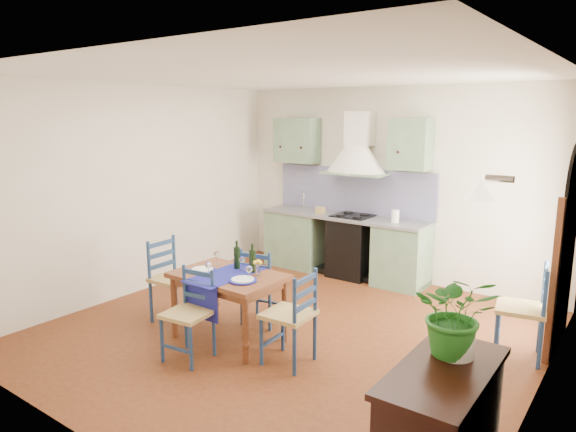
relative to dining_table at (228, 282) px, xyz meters
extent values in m
plane|color=#4F2210|center=(0.42, 0.56, -0.65)|extent=(5.00, 5.00, 0.00)
cube|color=silver|center=(0.42, 3.06, 0.75)|extent=(5.00, 0.04, 2.80)
cube|color=gray|center=(-1.03, 2.75, -0.21)|extent=(0.90, 0.60, 0.88)
cube|color=gray|center=(0.77, 2.75, -0.21)|extent=(0.70, 0.60, 0.88)
cube|color=black|center=(-0.03, 2.75, -0.21)|extent=(0.60, 0.58, 0.88)
cube|color=gray|center=(-0.18, 2.75, 0.25)|extent=(2.60, 0.64, 0.04)
cube|color=silver|center=(-1.03, 2.75, 0.24)|extent=(0.45, 0.40, 0.03)
cylinder|color=silver|center=(-1.03, 2.93, 0.40)|extent=(0.02, 0.02, 0.26)
cube|color=black|center=(-0.03, 2.75, 0.27)|extent=(0.55, 0.48, 0.02)
cube|color=black|center=(-0.18, 2.80, -0.61)|extent=(2.60, 0.50, 0.08)
cube|color=#0A0C5F|center=(-0.18, 3.02, 0.61)|extent=(2.65, 0.05, 0.68)
cube|color=gray|center=(-1.13, 2.88, 1.35)|extent=(0.70, 0.34, 0.70)
cube|color=gray|center=(0.77, 2.88, 1.35)|extent=(0.55, 0.34, 0.70)
cone|color=white|center=(-0.03, 2.81, 1.10)|extent=(0.96, 0.96, 0.40)
cube|color=white|center=(-0.03, 2.90, 1.55)|extent=(0.36, 0.30, 0.50)
cube|color=silver|center=(2.92, 0.56, 0.75)|extent=(0.04, 5.00, 2.80)
cube|color=black|center=(2.91, 1.96, 0.17)|extent=(0.03, 1.00, 1.65)
cylinder|color=black|center=(2.91, 1.96, 1.00)|extent=(0.03, 1.00, 1.00)
cube|color=brown|center=(2.88, 1.42, 0.17)|extent=(0.06, 0.06, 1.65)
cube|color=brown|center=(2.88, 2.50, 0.17)|extent=(0.06, 0.06, 1.65)
cube|color=brown|center=(2.89, 2.18, 0.33)|extent=(0.04, 0.55, 1.96)
cylinder|color=silver|center=(2.86, -0.86, 1.40)|extent=(0.15, 0.04, 0.04)
cone|color=#FFEDC6|center=(2.76, -0.86, 1.33)|extent=(0.16, 0.16, 0.12)
cube|color=silver|center=(-2.08, 0.56, 0.75)|extent=(0.04, 5.00, 2.80)
cube|color=white|center=(0.42, 0.56, 2.15)|extent=(5.00, 5.00, 0.01)
cube|color=brown|center=(0.00, 0.00, 0.06)|extent=(1.17, 0.78, 0.05)
cube|color=brown|center=(0.00, 0.00, -0.01)|extent=(1.05, 0.67, 0.08)
cylinder|color=brown|center=(-0.52, -0.31, -0.31)|extent=(0.07, 0.07, 0.68)
cylinder|color=brown|center=(-0.51, 0.33, -0.31)|extent=(0.07, 0.07, 0.68)
cylinder|color=brown|center=(0.50, -0.32, -0.31)|extent=(0.07, 0.07, 0.68)
cylinder|color=brown|center=(0.51, 0.32, -0.31)|extent=(0.07, 0.07, 0.68)
cube|color=navy|center=(0.00, -0.04, 0.08)|extent=(0.44, 0.87, 0.01)
cube|color=navy|center=(-0.01, -0.39, -0.10)|extent=(0.43, 0.02, 0.38)
cylinder|color=navy|center=(-0.29, -0.09, 0.10)|extent=(0.29, 0.29, 0.01)
cylinder|color=white|center=(-0.29, -0.09, 0.11)|extent=(0.23, 0.23, 0.01)
cylinder|color=navy|center=(0.28, -0.09, 0.10)|extent=(0.29, 0.29, 0.01)
cylinder|color=white|center=(0.28, -0.09, 0.11)|extent=(0.23, 0.23, 0.01)
cylinder|color=black|center=(-0.05, 0.20, 0.24)|extent=(0.07, 0.07, 0.32)
cylinder|color=black|center=(0.17, 0.20, 0.24)|extent=(0.07, 0.07, 0.32)
cylinder|color=white|center=(0.29, 0.15, 0.14)|extent=(0.05, 0.05, 0.10)
sphere|color=yellow|center=(0.29, 0.15, 0.23)|extent=(0.10, 0.10, 0.10)
cylinder|color=navy|center=(-0.18, -0.78, -0.42)|extent=(0.04, 0.04, 0.46)
cylinder|color=navy|center=(-0.22, -0.42, -0.20)|extent=(0.04, 0.04, 0.90)
cylinder|color=navy|center=(0.18, -0.73, -0.42)|extent=(0.04, 0.04, 0.46)
cylinder|color=navy|center=(0.14, -0.38, -0.20)|extent=(0.04, 0.04, 0.90)
cube|color=tan|center=(-0.02, -0.58, -0.18)|extent=(0.47, 0.47, 0.04)
cube|color=navy|center=(-0.04, -0.40, -0.05)|extent=(0.38, 0.07, 0.05)
cube|color=navy|center=(-0.04, -0.40, 0.07)|extent=(0.38, 0.07, 0.05)
cube|color=navy|center=(-0.04, -0.40, 0.19)|extent=(0.38, 0.07, 0.05)
cube|color=navy|center=(0.00, -0.76, -0.47)|extent=(0.36, 0.07, 0.03)
cylinder|color=navy|center=(0.15, 0.79, -0.42)|extent=(0.04, 0.04, 0.47)
cylinder|color=navy|center=(0.22, 0.43, -0.20)|extent=(0.04, 0.04, 0.91)
cylinder|color=navy|center=(-0.21, 0.73, -0.42)|extent=(0.04, 0.04, 0.47)
cylinder|color=navy|center=(-0.14, 0.37, -0.20)|extent=(0.04, 0.04, 0.91)
cube|color=tan|center=(0.01, 0.58, -0.17)|extent=(0.50, 0.50, 0.04)
cube|color=navy|center=(0.04, 0.40, -0.04)|extent=(0.38, 0.09, 0.05)
cube|color=navy|center=(0.04, 0.40, 0.08)|extent=(0.38, 0.09, 0.05)
cube|color=navy|center=(0.04, 0.40, 0.20)|extent=(0.38, 0.09, 0.05)
cube|color=navy|center=(-0.03, 0.76, -0.47)|extent=(0.37, 0.10, 0.03)
cylinder|color=navy|center=(-0.67, -0.18, -0.40)|extent=(0.04, 0.04, 0.50)
cylinder|color=navy|center=(-1.06, -0.19, -0.16)|extent=(0.04, 0.04, 0.98)
cylinder|color=navy|center=(-0.68, 0.21, -0.40)|extent=(0.04, 0.04, 0.50)
cylinder|color=navy|center=(-1.07, 0.20, -0.16)|extent=(0.04, 0.04, 0.98)
cube|color=tan|center=(-0.87, 0.01, -0.14)|extent=(0.47, 0.47, 0.04)
cube|color=navy|center=(-1.07, 0.01, 0.00)|extent=(0.04, 0.41, 0.05)
cube|color=navy|center=(-1.07, 0.01, 0.13)|extent=(0.04, 0.41, 0.05)
cube|color=navy|center=(-1.07, 0.01, 0.26)|extent=(0.04, 0.41, 0.05)
cube|color=navy|center=(-0.67, 0.02, -0.46)|extent=(0.04, 0.39, 0.03)
cylinder|color=navy|center=(0.63, 0.12, -0.41)|extent=(0.04, 0.04, 0.48)
cylinder|color=navy|center=(1.01, 0.15, -0.18)|extent=(0.04, 0.04, 0.95)
cylinder|color=navy|center=(0.65, -0.25, -0.41)|extent=(0.04, 0.04, 0.48)
cylinder|color=navy|center=(1.03, -0.23, -0.18)|extent=(0.04, 0.04, 0.95)
cube|color=tan|center=(0.83, -0.05, -0.15)|extent=(0.47, 0.47, 0.04)
cube|color=navy|center=(1.02, -0.04, -0.02)|extent=(0.05, 0.40, 0.05)
cube|color=navy|center=(1.02, -0.04, 0.10)|extent=(0.05, 0.40, 0.05)
cube|color=navy|center=(1.02, -0.04, 0.23)|extent=(0.05, 0.40, 0.05)
cube|color=navy|center=(0.64, -0.06, -0.46)|extent=(0.05, 0.38, 0.03)
cylinder|color=navy|center=(2.40, 1.55, -0.40)|extent=(0.04, 0.04, 0.50)
cylinder|color=navy|center=(2.78, 1.62, -0.17)|extent=(0.04, 0.04, 0.98)
cylinder|color=navy|center=(2.47, 1.17, -0.40)|extent=(0.04, 0.04, 0.50)
cylinder|color=navy|center=(2.85, 1.24, -0.17)|extent=(0.04, 0.04, 0.98)
cube|color=tan|center=(2.62, 1.40, -0.14)|extent=(0.53, 0.53, 0.04)
cube|color=navy|center=(2.82, 1.43, 0.00)|extent=(0.10, 0.41, 0.05)
cube|color=navy|center=(2.82, 1.43, 0.13)|extent=(0.10, 0.41, 0.05)
cube|color=navy|center=(2.82, 1.43, 0.26)|extent=(0.10, 0.41, 0.05)
cube|color=navy|center=(2.43, 1.36, -0.46)|extent=(0.10, 0.39, 0.03)
cube|color=black|center=(2.69, -1.06, 0.26)|extent=(0.50, 1.05, 0.04)
cube|color=brown|center=(2.46, -0.83, -0.20)|extent=(0.02, 0.38, 0.63)
imported|color=#237421|center=(2.68, -0.86, 0.55)|extent=(0.60, 0.56, 0.54)
camera|label=1|loc=(3.57, -3.85, 1.75)|focal=32.00mm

